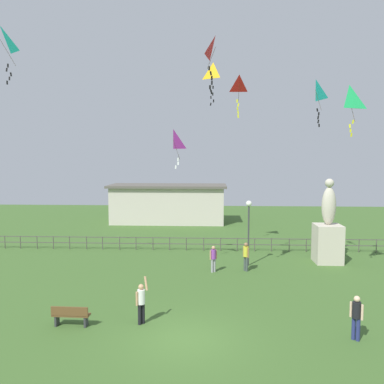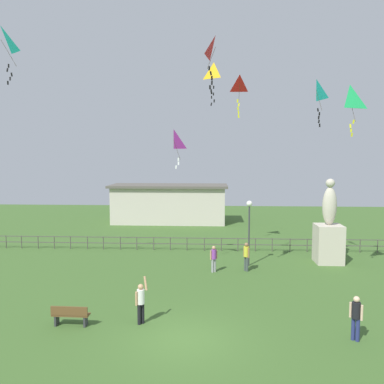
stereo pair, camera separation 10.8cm
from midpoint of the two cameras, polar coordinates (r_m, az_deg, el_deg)
ground_plane at (r=15.73m, az=-1.16°, el=-20.51°), size 80.00×80.00×0.00m
statue_monument at (r=26.89m, az=18.87°, el=-5.89°), size 1.65×1.65×5.40m
lamppost at (r=24.76m, az=8.05°, el=-3.73°), size 0.36×0.36×4.08m
park_bench at (r=17.32m, az=-17.25°, el=-16.58°), size 1.51×0.45×0.85m
person_0 at (r=23.98m, az=7.65°, el=-8.94°), size 0.34×0.44×1.72m
person_1 at (r=16.77m, az=-7.51°, el=-15.24°), size 0.49×0.40×1.95m
person_2 at (r=23.58m, az=2.97°, el=-9.34°), size 0.43×0.29×1.58m
person_3 at (r=16.46m, az=22.41°, el=-16.03°), size 0.41×0.37×1.69m
kite_0 at (r=22.39m, az=21.55°, el=12.33°), size 1.16×0.90×2.62m
kite_1 at (r=24.53m, az=17.26°, el=13.66°), size 0.74×1.08×2.69m
kite_2 at (r=19.90m, az=3.20°, el=19.85°), size 0.70×1.07×2.70m
kite_3 at (r=23.94m, az=-25.97°, el=18.90°), size 1.05×1.16×2.85m
kite_4 at (r=27.03m, az=2.94°, el=16.76°), size 0.97×0.71×2.80m
kite_5 at (r=23.91m, az=6.68°, el=14.94°), size 0.78×0.92×2.37m
kite_6 at (r=22.68m, az=-2.82°, el=7.34°), size 0.93×0.90×2.21m
waterfront_railing at (r=28.85m, az=0.13°, el=-7.23°), size 36.05×0.06×0.95m
pavilion_building at (r=40.67m, az=-3.57°, el=-1.66°), size 11.91×4.57×3.90m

